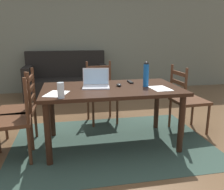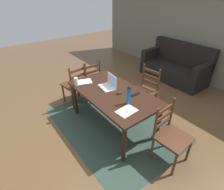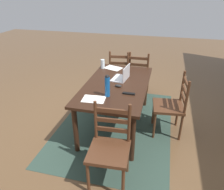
{
  "view_description": "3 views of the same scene",
  "coord_description": "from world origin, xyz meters",
  "views": [
    {
      "loc": [
        -0.52,
        -2.72,
        1.35
      ],
      "look_at": [
        -0.01,
        -0.08,
        0.66
      ],
      "focal_mm": 37.4,
      "sensor_mm": 36.0,
      "label": 1
    },
    {
      "loc": [
        2.08,
        -1.62,
        2.29
      ],
      "look_at": [
        -0.1,
        0.06,
        0.6
      ],
      "focal_mm": 28.39,
      "sensor_mm": 36.0,
      "label": 2
    },
    {
      "loc": [
        2.91,
        0.66,
        2.08
      ],
      "look_at": [
        -0.05,
        -0.08,
        0.51
      ],
      "focal_mm": 34.69,
      "sensor_mm": 36.0,
      "label": 3
    }
  ],
  "objects": [
    {
      "name": "ground_plane",
      "position": [
        0.0,
        0.0,
        0.0
      ],
      "size": [
        14.0,
        14.0,
        0.0
      ],
      "primitive_type": "plane",
      "color": "brown"
    },
    {
      "name": "area_rug",
      "position": [
        0.0,
        0.0,
        0.0
      ],
      "size": [
        2.5,
        1.76,
        0.01
      ],
      "primitive_type": "cube",
      "color": "#2D4238",
      "rests_on": "ground"
    },
    {
      "name": "wall_back",
      "position": [
        0.0,
        3.12,
        1.35
      ],
      "size": [
        8.0,
        0.12,
        2.7
      ],
      "primitive_type": "cube",
      "color": "#6B6D5B",
      "rests_on": "ground"
    },
    {
      "name": "dining_table",
      "position": [
        0.0,
        0.0,
        0.65
      ],
      "size": [
        1.66,
        0.92,
        0.74
      ],
      "color": "black",
      "rests_on": "ground"
    },
    {
      "name": "chair_left_near",
      "position": [
        -1.12,
        -0.18,
        0.46
      ],
      "size": [
        0.49,
        0.49,
        0.95
      ],
      "color": "#4C2B19",
      "rests_on": "ground"
    },
    {
      "name": "chair_right_far",
      "position": [
        1.12,
        0.18,
        0.46
      ],
      "size": [
        0.47,
        0.47,
        0.95
      ],
      "color": "#4C2B19",
      "rests_on": "ground"
    },
    {
      "name": "chair_far_head",
      "position": [
        -0.0,
        0.83,
        0.46
      ],
      "size": [
        0.49,
        0.49,
        0.95
      ],
      "color": "#4C2B19",
      "rests_on": "ground"
    },
    {
      "name": "chair_left_far",
      "position": [
        -1.12,
        0.18,
        0.46
      ],
      "size": [
        0.44,
        0.44,
        0.95
      ],
      "color": "#4C2B19",
      "rests_on": "ground"
    },
    {
      "name": "couch",
      "position": [
        -0.54,
        2.65,
        0.36
      ],
      "size": [
        1.8,
        0.8,
        1.0
      ],
      "color": "black",
      "rests_on": "ground"
    },
    {
      "name": "laptop",
      "position": [
        -0.18,
        0.05,
        0.79
      ],
      "size": [
        0.35,
        0.26,
        0.23
      ],
      "color": "silver",
      "rests_on": "dining_table"
    },
    {
      "name": "water_bottle",
      "position": [
        0.43,
        -0.03,
        0.89
      ],
      "size": [
        0.07,
        0.07,
        0.31
      ],
      "color": "#145199",
      "rests_on": "dining_table"
    },
    {
      "name": "drinking_glass",
      "position": [
        -0.59,
        -0.39,
        0.81
      ],
      "size": [
        0.07,
        0.07,
        0.16
      ],
      "primitive_type": "cylinder",
      "color": "silver",
      "rests_on": "dining_table"
    },
    {
      "name": "computer_mouse",
      "position": [
        0.1,
        0.05,
        0.75
      ],
      "size": [
        0.06,
        0.1,
        0.03
      ],
      "primitive_type": "ellipsoid",
      "rotation": [
        0.0,
        0.0,
        -0.04
      ],
      "color": "black",
      "rests_on": "dining_table"
    },
    {
      "name": "tv_remote",
      "position": [
        0.3,
        0.24,
        0.75
      ],
      "size": [
        0.05,
        0.17,
        0.02
      ],
      "primitive_type": "cube",
      "rotation": [
        0.0,
        0.0,
        0.01
      ],
      "color": "black",
      "rests_on": "dining_table"
    },
    {
      "name": "paper_stack_left",
      "position": [
        0.56,
        -0.18,
        0.74
      ],
      "size": [
        0.23,
        0.31,
        0.0
      ],
      "primitive_type": "cube",
      "rotation": [
        0.0,
        0.0,
        0.07
      ],
      "color": "white",
      "rests_on": "dining_table"
    },
    {
      "name": "paper_stack_right",
      "position": [
        -0.65,
        -0.21,
        0.74
      ],
      "size": [
        0.3,
        0.35,
        0.0
      ],
      "primitive_type": "cube",
      "rotation": [
        0.0,
        0.0,
        -0.34
      ],
      "color": "white",
      "rests_on": "dining_table"
    }
  ]
}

